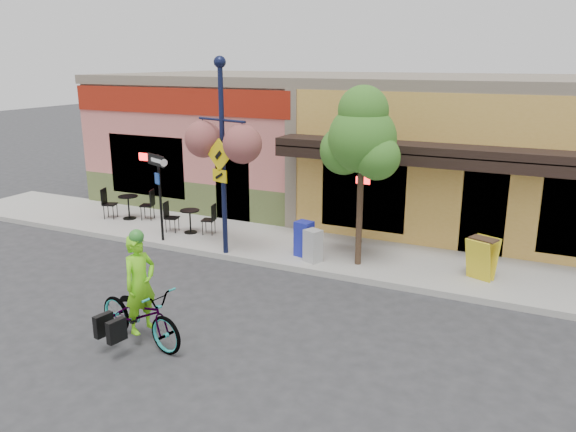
% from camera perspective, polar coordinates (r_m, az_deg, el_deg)
% --- Properties ---
extents(ground, '(90.00, 90.00, 0.00)m').
position_cam_1_polar(ground, '(13.51, -2.04, -6.10)').
color(ground, '#2D2D30').
rests_on(ground, ground).
extents(sidewalk, '(24.00, 3.00, 0.15)m').
position_cam_1_polar(sidewalk, '(15.18, 1.45, -3.31)').
color(sidewalk, '#9E9B93').
rests_on(sidewalk, ground).
extents(curb, '(24.00, 0.12, 0.15)m').
position_cam_1_polar(curb, '(13.94, -1.00, -5.06)').
color(curb, '#A8A59E').
rests_on(curb, ground).
extents(building, '(18.20, 8.20, 4.50)m').
position_cam_1_polar(building, '(19.70, 8.12, 7.45)').
color(building, '#C56861').
rests_on(building, ground).
extents(bicycle, '(2.20, 1.12, 1.10)m').
position_cam_1_polar(bicycle, '(10.64, -14.79, -9.63)').
color(bicycle, maroon).
rests_on(bicycle, ground).
extents(cyclist_rider, '(0.55, 0.73, 1.81)m').
position_cam_1_polar(cyclist_rider, '(10.47, -14.71, -7.95)').
color(cyclist_rider, '#74E317').
rests_on(cyclist_rider, ground).
extents(lamp_post, '(1.68, 0.98, 4.95)m').
position_cam_1_polar(lamp_post, '(14.11, -6.64, 5.83)').
color(lamp_post, '#121839').
rests_on(lamp_post, sidewalk).
extents(one_way_sign, '(0.92, 0.57, 2.41)m').
position_cam_1_polar(one_way_sign, '(15.68, -12.84, 1.78)').
color(one_way_sign, black).
rests_on(one_way_sign, sidewalk).
extents(cafe_set_left, '(1.79, 1.29, 0.97)m').
position_cam_1_polar(cafe_set_left, '(18.27, -15.90, 1.19)').
color(cafe_set_left, black).
rests_on(cafe_set_left, sidewalk).
extents(cafe_set_right, '(1.62, 1.08, 0.89)m').
position_cam_1_polar(cafe_set_right, '(16.39, -9.92, -0.20)').
color(cafe_set_right, black).
rests_on(cafe_set_right, sidewalk).
extents(newspaper_box_blue, '(0.47, 0.43, 0.90)m').
position_cam_1_polar(newspaper_box_blue, '(14.28, 1.64, -2.32)').
color(newspaper_box_blue, '#1B23A2').
rests_on(newspaper_box_blue, sidewalk).
extents(newspaper_box_grey, '(0.48, 0.46, 0.81)m').
position_cam_1_polar(newspaper_box_grey, '(13.89, 2.55, -3.04)').
color(newspaper_box_grey, '#A9A9A9').
rests_on(newspaper_box_grey, sidewalk).
extents(street_tree, '(1.73, 1.73, 4.36)m').
position_cam_1_polar(street_tree, '(13.35, 7.41, 3.95)').
color(street_tree, '#3D7A26').
rests_on(street_tree, sidewalk).
extents(sandwich_board, '(0.70, 0.61, 0.98)m').
position_cam_1_polar(sandwich_board, '(13.37, 18.73, -4.28)').
color(sandwich_board, yellow).
rests_on(sandwich_board, sidewalk).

